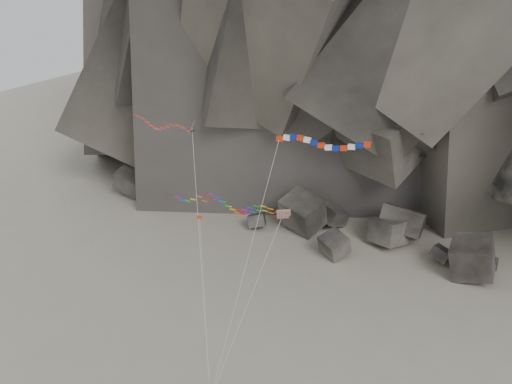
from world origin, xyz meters
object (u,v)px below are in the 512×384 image
at_px(delta_kite, 160,124).
at_px(parafoil_kite, 223,203).
at_px(pennant_kite, 202,260).
at_px(banner_kite, 321,145).

distance_m(delta_kite, parafoil_kite, 10.38).
bearing_deg(parafoil_kite, pennant_kite, -114.16).
xyz_separation_m(delta_kite, banner_kite, (17.45, -0.68, 0.31)).
height_order(banner_kite, pennant_kite, banner_kite).
height_order(delta_kite, parafoil_kite, delta_kite).
bearing_deg(delta_kite, banner_kite, -19.28).
relative_size(delta_kite, pennant_kite, 1.52).
bearing_deg(delta_kite, parafoil_kite, -23.06).
bearing_deg(parafoil_kite, banner_kite, -18.42).
bearing_deg(pennant_kite, parafoil_kite, 52.15).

